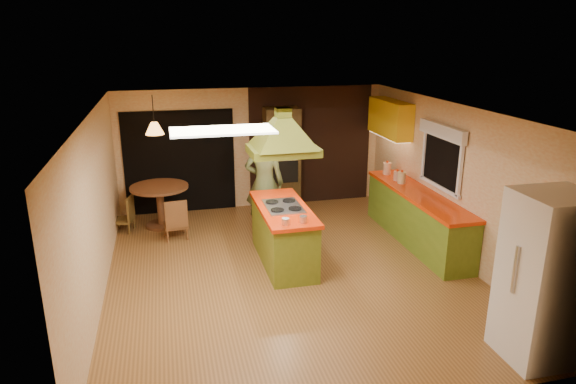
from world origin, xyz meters
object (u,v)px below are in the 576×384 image
object	(u,v)px
kitchen_island	(283,234)
canister_large	(387,168)
wall_oven	(282,159)
man	(264,183)
dining_table	(160,198)
refrigerator	(547,278)

from	to	relation	value
kitchen_island	canister_large	xyz separation A→B (m)	(2.42, 1.50, 0.55)
wall_oven	canister_large	bearing A→B (deg)	-28.81
kitchen_island	man	xyz separation A→B (m)	(-0.05, 1.30, 0.49)
man	dining_table	distance (m)	2.07
kitchen_island	canister_large	world-z (taller)	canister_large
kitchen_island	dining_table	size ratio (longest dim) A/B	1.75
man	canister_large	bearing A→B (deg)	-157.87
man	wall_oven	size ratio (longest dim) A/B	0.91
wall_oven	dining_table	world-z (taller)	wall_oven
refrigerator	canister_large	distance (m)	4.63
kitchen_island	wall_oven	xyz separation A→B (m)	(0.57, 2.61, 0.58)
kitchen_island	man	bearing A→B (deg)	92.09
kitchen_island	refrigerator	distance (m)	3.89
wall_oven	dining_table	xyz separation A→B (m)	(-2.48, -0.50, -0.49)
refrigerator	canister_large	xyz separation A→B (m)	(0.16, 4.63, 0.05)
kitchen_island	dining_table	xyz separation A→B (m)	(-1.91, 2.10, 0.09)
refrigerator	dining_table	bearing A→B (deg)	129.04
canister_large	wall_oven	bearing A→B (deg)	149.08
man	wall_oven	distance (m)	1.45
canister_large	kitchen_island	bearing A→B (deg)	-148.28
man	dining_table	bearing A→B (deg)	-5.89
kitchen_island	wall_oven	distance (m)	2.73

